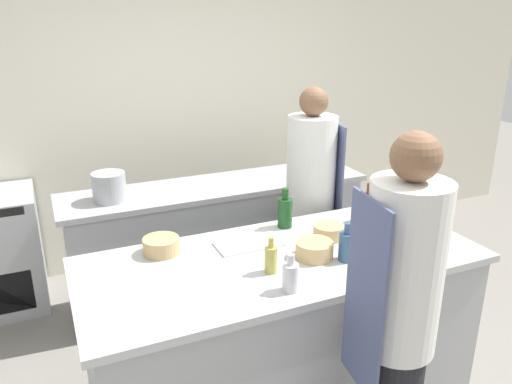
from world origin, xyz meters
TOP-DOWN VIEW (x-y plane):
  - wall_back at (0.00, 2.13)m, footprint 8.00×0.06m
  - prep_counter at (0.00, 0.00)m, footprint 2.14×0.92m
  - pass_counter at (0.09, 1.27)m, footprint 2.33×0.56m
  - chef_at_prep_near at (0.17, -0.71)m, footprint 0.35×0.34m
  - chef_at_stove at (0.58, 0.71)m, footprint 0.38×0.36m
  - bottle_olive_oil at (0.71, 0.24)m, footprint 0.06×0.06m
  - bottle_vinegar at (0.19, 0.35)m, footprint 0.09×0.09m
  - bottle_wine at (-0.13, -0.13)m, footprint 0.06×0.06m
  - bottle_cooking_oil at (0.28, -0.17)m, footprint 0.09×0.09m
  - bottle_sauce at (-0.13, -0.32)m, footprint 0.08×0.08m
  - bowl_mixing_large at (-0.58, 0.30)m, footprint 0.19×0.19m
  - bowl_prep_small at (0.35, 0.10)m, footprint 0.17×0.17m
  - bowl_ceramic_blue at (0.15, -0.07)m, footprint 0.20×0.20m
  - cup at (0.79, -0.19)m, footprint 0.10×0.10m
  - cutting_board at (-0.11, 0.20)m, footprint 0.36×0.19m
  - stockpot at (-0.70, 1.24)m, footprint 0.23×0.23m

SIDE VIEW (x-z plane):
  - prep_counter at x=0.00m, z-range 0.00..0.93m
  - pass_counter at x=0.09m, z-range 0.00..0.93m
  - chef_at_stove at x=0.58m, z-range 0.01..1.70m
  - chef_at_prep_near at x=0.17m, z-range 0.01..1.74m
  - cutting_board at x=-0.11m, z-range 0.93..0.94m
  - bowl_prep_small at x=0.35m, z-range 0.93..1.00m
  - bowl_mixing_large at x=-0.58m, z-range 0.93..1.01m
  - bowl_ceramic_blue at x=0.15m, z-range 0.93..1.01m
  - cup at x=0.79m, z-range 0.93..1.02m
  - bottle_sauce at x=-0.13m, z-range 0.91..1.09m
  - bottle_wine at x=-0.13m, z-range 0.91..1.09m
  - bottle_cooking_oil at x=0.28m, z-range 0.90..1.11m
  - bottle_olive_oil at x=0.71m, z-range 0.90..1.14m
  - bottle_vinegar at x=0.19m, z-range 0.90..1.15m
  - stockpot at x=-0.70m, z-range 0.93..1.13m
  - wall_back at x=0.00m, z-range 0.00..2.80m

